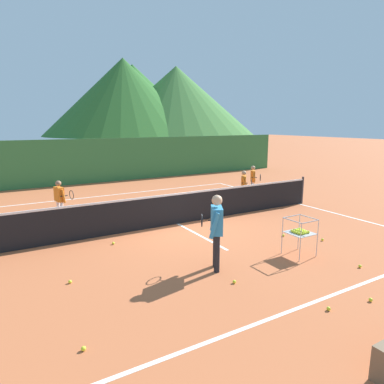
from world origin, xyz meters
name	(u,v)px	position (x,y,z in m)	size (l,w,h in m)	color
ground_plane	(178,224)	(0.00, 0.00, 0.00)	(120.00, 120.00, 0.00)	#BC6038
line_baseline_near	(321,300)	(0.00, -5.40, 0.00)	(10.61, 0.08, 0.01)	white
line_baseline_far	(122,194)	(0.00, 5.28, 0.00)	(10.61, 0.08, 0.01)	white
line_sideline_east	(299,204)	(5.31, 0.00, 0.00)	(0.08, 10.68, 0.01)	white
line_service_center	(178,224)	(0.00, 0.00, 0.00)	(0.08, 5.25, 0.01)	white
tennis_net	(178,208)	(0.00, 0.00, 0.50)	(10.99, 0.08, 1.05)	#333338
instructor	(216,225)	(-0.87, -3.36, 0.97)	(0.52, 0.82, 1.62)	black
student_0	(60,197)	(-3.06, 2.15, 0.79)	(0.53, 0.57, 1.31)	silver
student_1	(244,184)	(3.58, 1.24, 0.76)	(0.46, 0.68, 1.26)	navy
student_2	(253,178)	(4.68, 2.00, 0.79)	(0.46, 0.70, 1.31)	silver
ball_cart	(300,232)	(1.27, -3.71, 0.58)	(0.58, 0.58, 0.90)	#B7B7BC
tennis_ball_0	(371,300)	(0.71, -5.88, 0.03)	(0.07, 0.07, 0.07)	yellow
tennis_ball_1	(234,282)	(-0.94, -4.12, 0.03)	(0.07, 0.07, 0.07)	yellow
tennis_ball_2	(70,282)	(-3.71, -2.49, 0.03)	(0.07, 0.07, 0.07)	yellow
tennis_ball_3	(113,243)	(-2.30, -0.79, 0.03)	(0.07, 0.07, 0.07)	yellow
tennis_ball_4	(360,266)	(1.87, -4.90, 0.03)	(0.07, 0.07, 0.07)	yellow
tennis_ball_5	(83,349)	(-3.96, -4.69, 0.03)	(0.07, 0.07, 0.07)	yellow
tennis_ball_6	(329,309)	(-0.18, -5.71, 0.03)	(0.07, 0.07, 0.07)	yellow
tennis_ball_7	(322,240)	(2.59, -3.33, 0.03)	(0.07, 0.07, 0.07)	yellow
tennis_ball_8	(283,235)	(1.95, -2.54, 0.03)	(0.07, 0.07, 0.07)	yellow
windscreen_fence	(99,161)	(0.00, 8.76, 1.15)	(23.34, 0.08, 2.29)	#33753D
hill_0	(133,100)	(31.63, 86.31, 9.57)	(41.71, 41.71, 19.13)	#2D6628
hill_1	(176,101)	(37.72, 71.60, 8.59)	(40.21, 40.21, 17.18)	#427A38
hill_2	(124,97)	(24.51, 73.79, 9.16)	(38.77, 38.77, 18.33)	#2D6628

